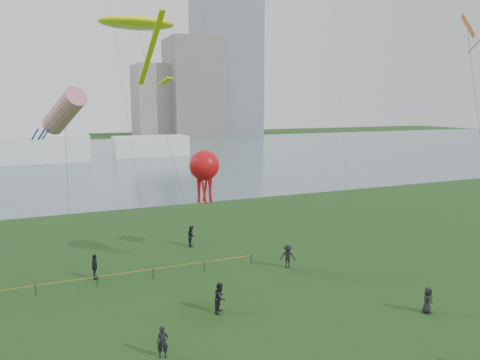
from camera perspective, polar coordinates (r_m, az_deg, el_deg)
name	(u,v)px	position (r m, az deg, el deg)	size (l,w,h in m)	color
lake	(92,158)	(118.30, -17.64, 2.61)	(400.00, 120.00, 0.08)	slate
building_mid	(194,88)	(188.20, -5.68, 11.09)	(20.00, 20.00, 38.00)	slate
building_low	(155,101)	(190.12, -10.29, 9.46)	(16.00, 18.00, 28.00)	gray
pavilion_left	(37,149)	(112.45, -23.54, 3.48)	(22.00, 8.00, 6.00)	white
pavilion_right	(151,146)	(118.31, -10.82, 4.09)	(18.00, 7.00, 5.00)	white
fence	(0,293)	(35.17, -27.21, -12.19)	(24.07, 0.07, 1.05)	black
spectator_a	(220,298)	(29.86, -2.43, -14.13)	(0.93, 0.72, 1.91)	black
spectator_b	(288,256)	(37.49, 5.85, -9.24)	(1.21, 0.70, 1.88)	black
spectator_c	(95,267)	(36.63, -17.29, -10.07)	(1.10, 0.46, 1.88)	black
spectator_d	(427,300)	(31.97, 21.89, -13.44)	(0.81, 0.52, 1.65)	black
spectator_f	(163,342)	(25.47, -9.40, -18.93)	(0.60, 0.39, 1.64)	black
spectator_g	(192,236)	(43.00, -5.91, -6.80)	(0.92, 0.72, 1.90)	black
kite_stingray	(137,24)	(36.80, -12.45, 18.12)	(5.61, 10.43, 19.10)	#3F3F42
kite_windsock	(64,111)	(37.99, -20.66, 7.83)	(4.17, 9.16, 14.10)	#3F3F42
kite_octopus	(204,166)	(35.70, -4.38, 1.70)	(2.30, 3.81, 9.34)	#3F3F42
kite_delta	(470,39)	(32.83, 26.28, 15.12)	(8.08, 10.96, 18.23)	#3F3F42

